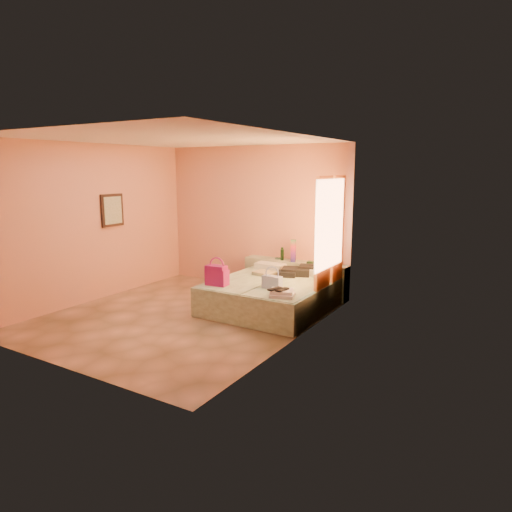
# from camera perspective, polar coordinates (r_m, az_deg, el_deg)

# --- Properties ---
(ground) EXTENTS (4.50, 4.50, 0.00)m
(ground) POSITION_cam_1_polar(r_m,az_deg,el_deg) (7.55, -9.07, -7.46)
(ground) COLOR tan
(ground) RESTS_ON ground
(room_walls) EXTENTS (4.02, 4.51, 2.81)m
(room_walls) POSITION_cam_1_polar(r_m,az_deg,el_deg) (7.51, -5.48, 6.48)
(room_walls) COLOR tan
(room_walls) RESTS_ON ground
(headboard_ledge) EXTENTS (2.05, 0.30, 0.65)m
(headboard_ledge) POSITION_cam_1_polar(r_m,az_deg,el_deg) (8.65, 4.90, -2.76)
(headboard_ledge) COLOR #A2B090
(headboard_ledge) RESTS_ON ground
(bed_left) EXTENTS (0.90, 2.00, 0.50)m
(bed_left) POSITION_cam_1_polar(r_m,az_deg,el_deg) (7.95, -0.90, -4.49)
(bed_left) COLOR beige
(bed_left) RESTS_ON ground
(bed_right) EXTENTS (0.90, 2.00, 0.50)m
(bed_right) POSITION_cam_1_polar(r_m,az_deg,el_deg) (7.53, 4.95, -5.41)
(bed_right) COLOR beige
(bed_right) RESTS_ON ground
(water_bottle) EXTENTS (0.07, 0.07, 0.24)m
(water_bottle) POSITION_cam_1_polar(r_m,az_deg,el_deg) (8.63, 3.29, 0.24)
(water_bottle) COLOR #123319
(water_bottle) RESTS_ON headboard_ledge
(rainbow_box) EXTENTS (0.12, 0.12, 0.41)m
(rainbow_box) POSITION_cam_1_polar(r_m,az_deg,el_deg) (8.48, 4.70, 0.65)
(rainbow_box) COLOR #A21368
(rainbow_box) RESTS_ON headboard_ledge
(small_dish) EXTENTS (0.11, 0.11, 0.03)m
(small_dish) POSITION_cam_1_polar(r_m,az_deg,el_deg) (8.76, 2.77, -0.29)
(small_dish) COLOR #4A8769
(small_dish) RESTS_ON headboard_ledge
(green_book) EXTENTS (0.22, 0.17, 0.03)m
(green_book) POSITION_cam_1_polar(r_m,az_deg,el_deg) (8.42, 7.10, -0.80)
(green_book) COLOR #25462B
(green_book) RESTS_ON headboard_ledge
(flower_vase) EXTENTS (0.23, 0.23, 0.28)m
(flower_vase) POSITION_cam_1_polar(r_m,az_deg,el_deg) (8.28, 9.31, -0.18)
(flower_vase) COLOR silver
(flower_vase) RESTS_ON headboard_ledge
(magenta_handbag) EXTENTS (0.37, 0.23, 0.33)m
(magenta_handbag) POSITION_cam_1_polar(r_m,az_deg,el_deg) (7.39, -4.90, -2.41)
(magenta_handbag) COLOR #A21368
(magenta_handbag) RESTS_ON bed_left
(khaki_garment) EXTENTS (0.39, 0.33, 0.06)m
(khaki_garment) POSITION_cam_1_polar(r_m,az_deg,el_deg) (8.09, 1.07, -2.17)
(khaki_garment) COLOR tan
(khaki_garment) RESTS_ON bed_left
(clothes_pile) EXTENTS (0.68, 0.68, 0.16)m
(clothes_pile) POSITION_cam_1_polar(r_m,az_deg,el_deg) (8.10, 5.31, -1.85)
(clothes_pile) COLOR black
(clothes_pile) RESTS_ON bed_right
(blue_handbag) EXTENTS (0.32, 0.15, 0.20)m
(blue_handbag) POSITION_cam_1_polar(r_m,az_deg,el_deg) (7.19, 2.02, -3.28)
(blue_handbag) COLOR #4765AA
(blue_handbag) RESTS_ON bed_right
(towel_stack) EXTENTS (0.42, 0.39, 0.10)m
(towel_stack) POSITION_cam_1_polar(r_m,az_deg,el_deg) (6.74, 3.32, -4.68)
(towel_stack) COLOR white
(towel_stack) RESTS_ON bed_right
(sandal_pair) EXTENTS (0.24, 0.28, 0.02)m
(sandal_pair) POSITION_cam_1_polar(r_m,az_deg,el_deg) (6.72, 2.80, -4.19)
(sandal_pair) COLOR black
(sandal_pair) RESTS_ON towel_stack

